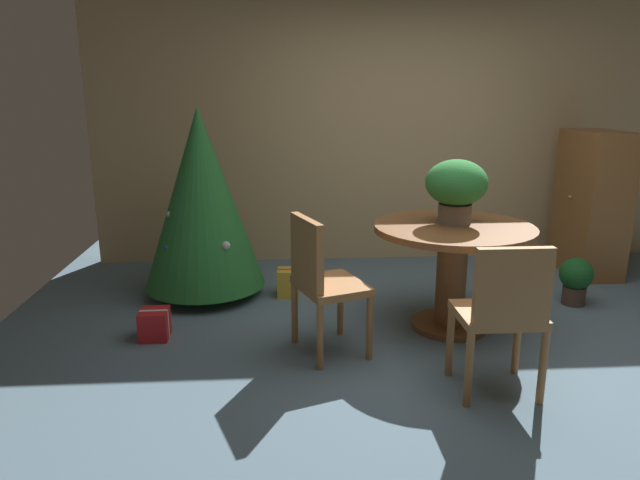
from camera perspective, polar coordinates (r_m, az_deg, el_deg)
The scene contains 11 objects.
ground_plane at distance 4.11m, azimuth 13.34°, elevation -10.18°, with size 6.60×6.60×0.00m, color slate.
back_wall_panel at distance 5.88m, azimuth 7.80°, elevation 10.67°, with size 6.00×0.10×2.60m, color tan.
round_dining_table at distance 4.22m, azimuth 12.93°, elevation -1.50°, with size 1.13×1.13×0.77m.
flower_vase at distance 4.19m, azimuth 13.30°, elevation 5.21°, with size 0.43×0.43×0.45m.
wooden_chair_left at distance 3.73m, azimuth 0.09°, elevation -3.68°, with size 0.53×0.58×0.92m.
wooden_chair_near at distance 3.37m, azimuth 17.59°, elevation -6.60°, with size 0.46×0.40×0.90m.
holiday_tree at distance 4.82m, azimuth -11.59°, elevation 4.01°, with size 0.99×0.99×1.57m.
gift_box_gold at distance 4.89m, azimuth -3.17°, elevation -4.21°, with size 0.19×0.19×0.23m.
gift_box_red at distance 4.25m, azimuth -15.99°, elevation -7.99°, with size 0.20×0.21×0.21m.
wooden_cabinet at distance 5.94m, azimuth 25.17°, elevation 3.27°, with size 0.43×0.73×1.33m.
potted_plant at distance 5.10m, azimuth 23.89°, elevation -3.49°, with size 0.26×0.26×0.39m.
Camera 1 is at (-1.17, -3.55, 1.70)m, focal length 32.47 mm.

